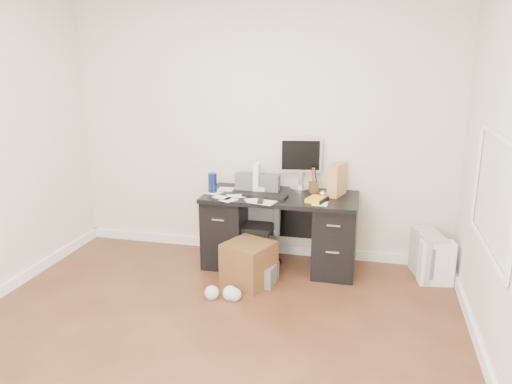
% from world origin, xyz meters
% --- Properties ---
extents(ground, '(4.00, 4.00, 0.00)m').
position_xyz_m(ground, '(0.00, 0.00, 0.00)').
color(ground, '#432415').
rests_on(ground, ground).
extents(room_shell, '(4.02, 4.02, 2.71)m').
position_xyz_m(room_shell, '(0.03, 0.03, 1.66)').
color(room_shell, silver).
rests_on(room_shell, ground).
extents(desk, '(1.50, 0.70, 0.75)m').
position_xyz_m(desk, '(0.30, 1.65, 0.40)').
color(desk, black).
rests_on(desk, ground).
extents(loose_papers, '(1.10, 0.60, 0.00)m').
position_xyz_m(loose_papers, '(0.10, 1.60, 0.75)').
color(loose_papers, silver).
rests_on(loose_papers, desk).
extents(lcd_monitor, '(0.46, 0.31, 0.54)m').
position_xyz_m(lcd_monitor, '(0.45, 1.91, 1.02)').
color(lcd_monitor, silver).
rests_on(lcd_monitor, desk).
extents(keyboard, '(0.45, 0.21, 0.02)m').
position_xyz_m(keyboard, '(0.16, 1.54, 0.76)').
color(keyboard, black).
rests_on(keyboard, desk).
extents(computer_mouse, '(0.09, 0.09, 0.07)m').
position_xyz_m(computer_mouse, '(0.71, 1.66, 0.78)').
color(computer_mouse, silver).
rests_on(computer_mouse, desk).
extents(travel_mug, '(0.10, 0.10, 0.20)m').
position_xyz_m(travel_mug, '(-0.38, 1.60, 0.85)').
color(travel_mug, '#162E9B').
rests_on(travel_mug, desk).
extents(white_binder, '(0.13, 0.24, 0.27)m').
position_xyz_m(white_binder, '(0.02, 1.81, 0.89)').
color(white_binder, white).
rests_on(white_binder, desk).
extents(magazine_file, '(0.21, 0.30, 0.31)m').
position_xyz_m(magazine_file, '(0.84, 1.77, 0.91)').
color(magazine_file, '#AC7B53').
rests_on(magazine_file, desk).
extents(pen_cup, '(0.13, 0.13, 0.25)m').
position_xyz_m(pen_cup, '(0.60, 1.83, 0.87)').
color(pen_cup, brown).
rests_on(pen_cup, desk).
extents(yellow_book, '(0.21, 0.24, 0.04)m').
position_xyz_m(yellow_book, '(0.67, 1.51, 0.77)').
color(yellow_book, yellow).
rests_on(yellow_book, desk).
extents(paper_remote, '(0.28, 0.24, 0.02)m').
position_xyz_m(paper_remote, '(0.18, 1.37, 0.76)').
color(paper_remote, silver).
rests_on(paper_remote, desk).
extents(office_chair, '(0.53, 0.53, 0.92)m').
position_xyz_m(office_chair, '(0.03, 1.64, 0.46)').
color(office_chair, '#565956').
rests_on(office_chair, ground).
extents(pc_tower, '(0.31, 0.49, 0.45)m').
position_xyz_m(pc_tower, '(1.73, 1.72, 0.23)').
color(pc_tower, '#B7B3A6').
rests_on(pc_tower, ground).
extents(shopping_bag, '(0.33, 0.26, 0.42)m').
position_xyz_m(shopping_bag, '(1.80, 1.58, 0.21)').
color(shopping_bag, white).
rests_on(shopping_bag, ground).
extents(wicker_basket, '(0.53, 0.53, 0.40)m').
position_xyz_m(wicker_basket, '(0.09, 1.19, 0.20)').
color(wicker_basket, '#4F2C17').
rests_on(wicker_basket, ground).
extents(desk_printer, '(0.35, 0.30, 0.19)m').
position_xyz_m(desk_printer, '(0.18, 1.22, 0.09)').
color(desk_printer, '#5D5D61').
rests_on(desk_printer, ground).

